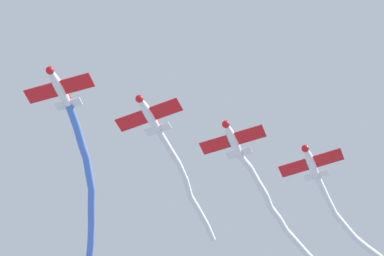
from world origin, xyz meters
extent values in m
ellipsoid|color=white|center=(5.64, -2.45, 61.67)|extent=(5.07, 3.77, 1.09)
sphere|color=red|center=(7.79, -3.81, 61.67)|extent=(1.28, 1.28, 0.92)
ellipsoid|color=#1E2D4C|center=(6.20, -2.80, 62.07)|extent=(1.51, 1.32, 0.58)
cube|color=red|center=(5.80, -2.54, 61.52)|extent=(5.68, 7.50, 0.15)
cube|color=white|center=(3.76, -1.25, 61.76)|extent=(2.48, 3.10, 0.12)
cube|color=red|center=(3.85, -1.30, 62.33)|extent=(1.10, 0.77, 1.50)
cylinder|color=#4C75DB|center=(2.26, -0.48, 61.56)|extent=(2.69, 1.88, 0.98)
cylinder|color=#4C75DB|center=(-0.13, 0.55, 61.49)|extent=(2.84, 1.81, 0.97)
cylinder|color=#4C75DB|center=(-2.38, 1.48, 61.47)|extent=(2.40, 1.69, 0.95)
cylinder|color=#4C75DB|center=(-4.48, 2.28, 61.31)|extent=(2.59, 1.57, 1.30)
cylinder|color=#4C75DB|center=(-6.61, 2.98, 61.02)|extent=(2.47, 1.53, 1.12)
cylinder|color=#4C75DB|center=(-9.04, 3.56, 60.69)|extent=(3.03, 1.34, 1.36)
cylinder|color=#4C75DB|center=(-11.82, 4.04, 60.44)|extent=(3.00, 1.37, 0.93)
cylinder|color=#4C75DB|center=(-14.55, 4.49, 60.19)|extent=(2.90, 1.29, 1.36)
cylinder|color=#4C75DB|center=(-17.22, 4.84, 59.87)|extent=(2.88, 1.17, 1.06)
sphere|color=#4C75DB|center=(3.40, -1.02, 61.60)|extent=(0.89, 0.89, 0.89)
sphere|color=#4C75DB|center=(1.11, 0.05, 61.53)|extent=(0.89, 0.89, 0.89)
sphere|color=#4C75DB|center=(-1.37, 1.04, 61.45)|extent=(0.89, 0.89, 0.89)
sphere|color=#4C75DB|center=(-3.40, 1.91, 61.50)|extent=(0.89, 0.89, 0.89)
sphere|color=#4C75DB|center=(-5.56, 2.64, 61.13)|extent=(0.89, 0.89, 0.89)
sphere|color=#4C75DB|center=(-7.67, 3.33, 60.92)|extent=(0.89, 0.89, 0.89)
sphere|color=#4C75DB|center=(-10.41, 3.79, 60.46)|extent=(0.89, 0.89, 0.89)
sphere|color=#4C75DB|center=(-13.24, 4.29, 60.42)|extent=(0.89, 0.89, 0.89)
sphere|color=#4C75DB|center=(-15.85, 4.70, 59.96)|extent=(0.89, 0.89, 0.89)
sphere|color=#4C75DB|center=(-18.59, 4.98, 59.79)|extent=(0.89, 0.89, 0.89)
ellipsoid|color=white|center=(4.39, 7.82, 61.92)|extent=(4.84, 4.16, 1.09)
sphere|color=red|center=(6.37, 6.24, 61.92)|extent=(1.30, 1.30, 0.92)
ellipsoid|color=#1E2D4C|center=(4.91, 7.40, 62.32)|extent=(1.49, 1.40, 0.58)
cube|color=red|center=(4.53, 7.70, 61.77)|extent=(6.23, 7.18, 0.15)
cube|color=white|center=(2.64, 9.21, 62.01)|extent=(2.68, 3.00, 0.12)
cube|color=red|center=(2.72, 9.14, 62.58)|extent=(1.04, 0.87, 1.50)
cylinder|color=white|center=(1.32, 10.22, 61.92)|extent=(2.46, 2.09, 0.89)
cylinder|color=white|center=(-0.90, 11.89, 62.15)|extent=(3.01, 2.42, 1.12)
cylinder|color=white|center=(-3.40, 13.57, 62.42)|extent=(2.96, 2.16, 0.99)
cylinder|color=white|center=(-6.00, 14.98, 62.56)|extent=(3.01, 1.95, 0.79)
cylinder|color=white|center=(-8.41, 16.42, 62.65)|extent=(2.63, 2.19, 0.91)
cylinder|color=white|center=(-10.76, 18.14, 62.81)|extent=(3.04, 2.44, 0.94)
cylinder|color=white|center=(-13.34, 19.87, 62.93)|extent=(3.01, 2.26, 0.81)
sphere|color=white|center=(2.30, 9.47, 61.85)|extent=(0.74, 0.74, 0.74)
sphere|color=white|center=(0.33, 10.98, 61.98)|extent=(0.74, 0.74, 0.74)
sphere|color=white|center=(-2.14, 12.80, 62.31)|extent=(0.74, 0.74, 0.74)
sphere|color=white|center=(-4.66, 14.33, 62.54)|extent=(0.74, 0.74, 0.74)
sphere|color=white|center=(-7.34, 15.62, 62.58)|extent=(0.74, 0.74, 0.74)
sphere|color=white|center=(-9.47, 17.22, 62.73)|extent=(0.74, 0.74, 0.74)
sphere|color=white|center=(-12.04, 19.05, 62.90)|extent=(0.74, 0.74, 0.74)
sphere|color=white|center=(-14.64, 20.69, 62.96)|extent=(0.74, 0.74, 0.74)
ellipsoid|color=white|center=(3.13, 18.08, 62.17)|extent=(4.94, 4.00, 1.09)
sphere|color=red|center=(5.18, 16.59, 62.17)|extent=(1.29, 1.29, 0.92)
ellipsoid|color=#1E2D4C|center=(3.67, 17.69, 62.57)|extent=(1.50, 1.37, 0.58)
cube|color=red|center=(3.28, 17.97, 62.02)|extent=(6.01, 7.33, 0.15)
cube|color=white|center=(1.32, 19.39, 62.26)|extent=(2.59, 3.04, 0.12)
cube|color=red|center=(1.41, 19.33, 62.83)|extent=(1.06, 0.83, 1.50)
cylinder|color=white|center=(0.19, 20.47, 62.23)|extent=(2.29, 2.24, 1.15)
cylinder|color=white|center=(-1.44, 22.01, 62.32)|extent=(2.23, 2.04, 0.90)
cylinder|color=white|center=(-3.25, 23.62, 62.16)|extent=(2.60, 2.42, 1.15)
cylinder|color=white|center=(-5.20, 25.18, 62.08)|extent=(2.46, 1.98, 0.93)
cylinder|color=white|center=(-7.00, 26.69, 62.12)|extent=(2.24, 2.29, 0.84)
cylinder|color=white|center=(-8.61, 28.30, 61.98)|extent=(2.28, 2.10, 1.22)
cylinder|color=white|center=(-10.09, 29.92, 61.74)|extent=(2.12, 2.27, 1.06)
cylinder|color=white|center=(-11.57, 31.73, 61.64)|extent=(2.22, 2.40, 0.88)
cylinder|color=white|center=(-13.13, 33.62, 61.62)|extent=(2.19, 2.43, 0.84)
sphere|color=white|center=(0.98, 19.64, 62.10)|extent=(0.82, 0.82, 0.82)
sphere|color=white|center=(-0.61, 21.31, 62.35)|extent=(0.82, 0.82, 0.82)
sphere|color=white|center=(-2.28, 22.72, 62.29)|extent=(0.82, 0.82, 0.82)
sphere|color=white|center=(-4.21, 24.53, 62.03)|extent=(0.82, 0.82, 0.82)
sphere|color=white|center=(-6.18, 25.83, 62.12)|extent=(0.82, 0.82, 0.82)
sphere|color=white|center=(-7.83, 27.54, 62.13)|extent=(0.82, 0.82, 0.82)
sphere|color=white|center=(-9.40, 29.05, 61.83)|extent=(0.82, 0.82, 0.82)
sphere|color=white|center=(-10.79, 30.80, 61.66)|extent=(0.82, 0.82, 0.82)
sphere|color=white|center=(-12.36, 32.67, 61.63)|extent=(0.82, 0.82, 0.82)
ellipsoid|color=white|center=(1.87, 28.34, 62.42)|extent=(4.89, 4.09, 1.09)
sphere|color=red|center=(3.89, 26.80, 62.42)|extent=(1.30, 1.30, 0.92)
ellipsoid|color=#1E2D4C|center=(2.40, 27.94, 62.82)|extent=(1.50, 1.38, 0.58)
cube|color=red|center=(2.02, 28.23, 62.27)|extent=(6.13, 7.25, 0.15)
cube|color=white|center=(0.10, 29.69, 62.51)|extent=(2.64, 3.02, 0.12)
cube|color=red|center=(0.18, 29.63, 63.08)|extent=(1.05, 0.85, 1.50)
cylinder|color=white|center=(-1.54, 31.01, 62.39)|extent=(3.19, 2.81, 0.97)
cylinder|color=white|center=(-4.02, 33.10, 62.30)|extent=(3.02, 2.71, 1.20)
cylinder|color=white|center=(-6.11, 35.25, 62.12)|extent=(2.54, 2.80, 0.99)
cylinder|color=white|center=(-7.90, 37.44, 62.12)|extent=(2.48, 2.70, 0.99)
cylinder|color=white|center=(-9.52, 39.67, 62.25)|extent=(2.31, 2.79, 1.13)
cylinder|color=white|center=(-10.88, 42.07, 62.25)|extent=(2.14, 2.89, 1.15)
sphere|color=white|center=(-0.24, 29.95, 62.35)|extent=(0.88, 0.88, 0.88)
sphere|color=white|center=(-2.85, 32.08, 62.43)|extent=(0.88, 0.88, 0.88)
sphere|color=white|center=(-5.20, 34.13, 62.17)|extent=(0.88, 0.88, 0.88)
sphere|color=white|center=(-7.02, 36.38, 62.08)|extent=(0.88, 0.88, 0.88)
sphere|color=white|center=(-8.78, 38.51, 62.16)|extent=(0.88, 0.88, 0.88)
sphere|color=white|center=(-10.25, 40.83, 62.34)|extent=(0.88, 0.88, 0.88)
camera|label=1|loc=(49.78, 0.84, 2.08)|focal=62.43mm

